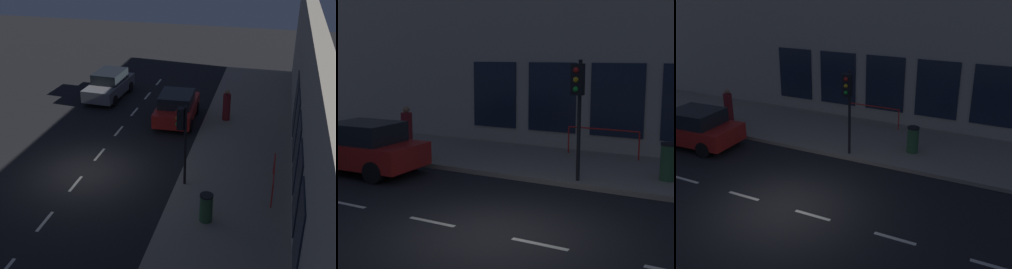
{
  "view_description": "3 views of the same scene",
  "coord_description": "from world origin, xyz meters",
  "views": [
    {
      "loc": [
        7.43,
        -15.28,
        9.73
      ],
      "look_at": [
        3.4,
        0.92,
        1.72
      ],
      "focal_mm": 48.27,
      "sensor_mm": 36.0,
      "label": 1
    },
    {
      "loc": [
        -8.04,
        -4.7,
        3.63
      ],
      "look_at": [
        2.73,
        1.25,
        1.57
      ],
      "focal_mm": 51.47,
      "sensor_mm": 36.0,
      "label": 2
    },
    {
      "loc": [
        -8.8,
        -6.4,
        6.59
      ],
      "look_at": [
        3.07,
        -0.54,
        1.45
      ],
      "focal_mm": 42.73,
      "sensor_mm": 36.0,
      "label": 3
    }
  ],
  "objects": [
    {
      "name": "parked_car_0",
      "position": [
        2.56,
        6.19,
        0.79
      ],
      "size": [
        2.13,
        3.91,
        1.58
      ],
      "rotation": [
        0.0,
        0.0,
        0.05
      ],
      "color": "red",
      "rests_on": "ground"
    },
    {
      "name": "parked_car_1",
      "position": [
        -2.14,
        8.67,
        0.79
      ],
      "size": [
        2.01,
        4.09,
        1.58
      ],
      "rotation": [
        0.0,
        0.0,
        3.09
      ],
      "color": "slate",
      "rests_on": "ground"
    },
    {
      "name": "pedestrian_0",
      "position": [
        5.12,
        6.64,
        0.91
      ],
      "size": [
        0.48,
        0.48,
        1.66
      ],
      "rotation": [
        0.0,
        0.0,
        3.37
      ],
      "color": "maroon",
      "rests_on": "sidewalk"
    },
    {
      "name": "trash_bin",
      "position": [
        5.57,
        -2.34,
        0.68
      ],
      "size": [
        0.48,
        0.48,
        1.06
      ],
      "color": "#2D5633",
      "rests_on": "sidewalk"
    },
    {
      "name": "lane_centre_line",
      "position": [
        0.0,
        -1.0,
        0.0
      ],
      "size": [
        0.12,
        27.2,
        0.01
      ],
      "color": "beige",
      "rests_on": "ground"
    },
    {
      "name": "traffic_light",
      "position": [
        4.2,
        -0.14,
        2.61
      ],
      "size": [
        0.45,
        0.32,
        3.34
      ],
      "color": "black",
      "rests_on": "sidewalk"
    },
    {
      "name": "sidewalk",
      "position": [
        6.25,
        0.0,
        0.07
      ],
      "size": [
        4.5,
        32.0,
        0.15
      ],
      "color": "gray",
      "rests_on": "ground"
    },
    {
      "name": "red_railing",
      "position": [
        7.76,
        0.25,
        0.89
      ],
      "size": [
        0.05,
        2.54,
        0.97
      ],
      "color": "red",
      "rests_on": "sidewalk"
    },
    {
      "name": "ground_plane",
      "position": [
        0.0,
        0.0,
        0.0
      ],
      "size": [
        60.0,
        60.0,
        0.0
      ],
      "primitive_type": "plane",
      "color": "black"
    },
    {
      "name": "building_facade",
      "position": [
        8.8,
        -0.0,
        3.07
      ],
      "size": [
        0.65,
        32.0,
        6.16
      ],
      "color": "#B2A893",
      "rests_on": "ground"
    }
  ]
}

